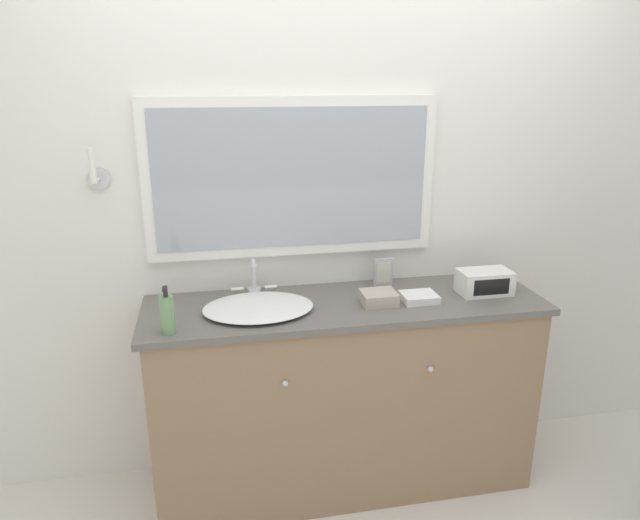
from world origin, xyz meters
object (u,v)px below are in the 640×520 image
object	(u,v)px
soap_bottle	(167,314)
picture_frame	(383,272)
sink_basin	(258,306)
appliance_box	(485,282)

from	to	relation	value
soap_bottle	picture_frame	bearing A→B (deg)	19.31
sink_basin	soap_bottle	bearing A→B (deg)	-156.21
appliance_box	picture_frame	size ratio (longest dim) A/B	1.71
sink_basin	soap_bottle	world-z (taller)	soap_bottle
sink_basin	soap_bottle	xyz separation A→B (m)	(-0.36, -0.16, 0.06)
soap_bottle	appliance_box	xyz separation A→B (m)	(1.38, 0.16, -0.03)
sink_basin	appliance_box	bearing A→B (deg)	0.19
sink_basin	picture_frame	size ratio (longest dim) A/B	3.38
soap_bottle	appliance_box	distance (m)	1.39
sink_basin	picture_frame	bearing A→B (deg)	16.52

